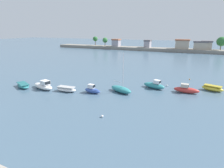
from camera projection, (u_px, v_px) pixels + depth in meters
name	position (u px, v px, depth m)	size (l,w,h in m)	color
moored_boat_1	(23.00, 85.00, 36.23)	(4.94, 3.63, 0.80)	teal
moored_boat_2	(43.00, 86.00, 35.14)	(5.77, 3.19, 1.83)	white
moored_boat_3	(66.00, 89.00, 33.66)	(4.17, 1.79, 0.95)	white
moored_boat_4	(92.00, 90.00, 32.86)	(3.31, 1.42, 1.60)	#3856A8
moored_boat_5	(121.00, 89.00, 33.27)	(5.09, 3.49, 7.33)	teal
moored_boat_6	(154.00, 85.00, 35.48)	(4.67, 2.82, 1.77)	teal
moored_boat_7	(186.00, 89.00, 32.93)	(4.41, 1.26, 1.66)	#C63833
moored_boat_8	(212.00, 88.00, 34.04)	(4.00, 2.48, 1.05)	yellow
mooring_buoy_0	(167.00, 86.00, 36.85)	(0.33, 0.33, 0.33)	white
mooring_buoy_1	(190.00, 79.00, 41.70)	(0.26, 0.26, 0.26)	orange
mooring_buoy_3	(102.00, 116.00, 23.74)	(0.33, 0.33, 0.33)	white
distant_shoreline	(150.00, 47.00, 100.34)	(110.26, 8.15, 7.93)	gray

